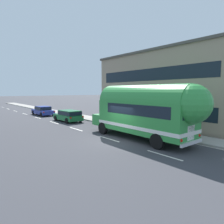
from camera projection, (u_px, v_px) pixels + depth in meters
The scene contains 7 objects.
ground_plane at pixel (115, 141), 14.52m from camera, with size 300.00×300.00×0.00m, color #38383D.
lane_markings at pixel (67, 119), 25.92m from camera, with size 3.85×80.00×0.01m.
sidewalk_slab at pixel (93, 119), 25.26m from camera, with size 2.32×90.00×0.15m, color gray.
roadside_building at pixel (184, 89), 24.15m from camera, with size 13.89×16.04×7.84m.
painted_bus at pixel (147, 110), 14.37m from camera, with size 2.65×10.26×4.12m.
car_lead at pixel (69, 115), 23.64m from camera, with size 2.04×4.34×1.37m.
car_second at pixel (43, 110), 29.95m from camera, with size 2.01×4.85×1.37m.
Camera 1 is at (-9.24, -10.80, 3.65)m, focal length 31.42 mm.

